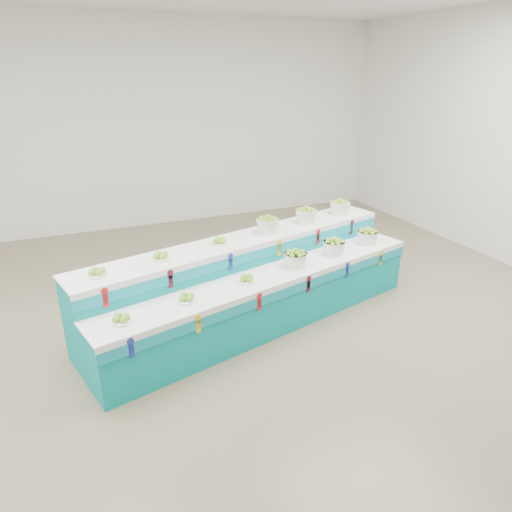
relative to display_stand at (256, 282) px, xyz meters
name	(u,v)px	position (x,y,z in m)	size (l,w,h in m)	color
ground	(239,345)	(-0.44, -0.53, -0.51)	(10.00, 10.00, 0.00)	#71644B
back_wall	(145,126)	(-0.44, 4.47, 1.49)	(10.00, 10.00, 0.00)	silver
display_stand	(256,282)	(0.00, 0.00, 0.00)	(4.50, 1.15, 1.02)	#069293
plate_lower_left	(121,318)	(-1.74, -0.73, 0.26)	(0.21, 0.21, 0.10)	white
plate_lower_mid	(187,297)	(-1.04, -0.55, 0.26)	(0.21, 0.21, 0.10)	white
plate_lower_right	(247,278)	(-0.27, -0.36, 0.26)	(0.21, 0.21, 0.10)	white
basket_lower_left	(296,258)	(0.46, -0.17, 0.32)	(0.30, 0.30, 0.22)	silver
basket_lower_mid	(334,246)	(1.13, 0.00, 0.32)	(0.30, 0.30, 0.22)	silver
basket_lower_right	(368,236)	(1.79, 0.17, 0.32)	(0.30, 0.30, 0.22)	silver
plate_upper_left	(97,272)	(-1.88, -0.20, 0.56)	(0.21, 0.21, 0.10)	white
plate_upper_mid	(161,256)	(-1.18, -0.01, 0.56)	(0.21, 0.21, 0.10)	white
plate_upper_right	(219,241)	(-0.41, 0.18, 0.56)	(0.21, 0.21, 0.10)	white
basket_upper_left	(268,224)	(0.33, 0.37, 0.62)	(0.30, 0.30, 0.22)	silver
basket_upper_mid	(306,215)	(0.99, 0.54, 0.62)	(0.30, 0.30, 0.22)	silver
basket_upper_right	(340,207)	(1.65, 0.71, 0.62)	(0.30, 0.30, 0.22)	silver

